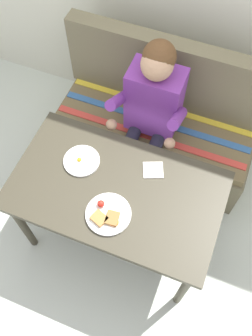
{
  "coord_description": "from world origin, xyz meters",
  "views": [
    {
      "loc": [
        0.39,
        -0.83,
        2.59
      ],
      "look_at": [
        0.0,
        0.15,
        0.72
      ],
      "focal_mm": 39.4,
      "sensor_mm": 36.0,
      "label": 1
    }
  ],
  "objects": [
    {
      "name": "person",
      "position": [
        -0.01,
        0.59,
        0.74
      ],
      "size": [
        0.45,
        0.61,
        1.21
      ],
      "color": "#72318F",
      "rests_on": "ground"
    },
    {
      "name": "napkin",
      "position": [
        0.15,
        0.19,
        0.73
      ],
      "size": [
        0.15,
        0.14,
        0.01
      ],
      "primitive_type": "cube",
      "rotation": [
        0.0,
        0.0,
        0.39
      ],
      "color": "silver",
      "rests_on": "table"
    },
    {
      "name": "plate_breakfast",
      "position": [
        0.02,
        -0.17,
        0.74
      ],
      "size": [
        0.25,
        0.25,
        0.05
      ],
      "color": "white",
      "rests_on": "table"
    },
    {
      "name": "couch",
      "position": [
        0.0,
        0.76,
        0.33
      ],
      "size": [
        1.44,
        0.56,
        1.0
      ],
      "color": "#6A6248",
      "rests_on": "ground"
    },
    {
      "name": "plate_eggs",
      "position": [
        -0.26,
        0.09,
        0.74
      ],
      "size": [
        0.21,
        0.21,
        0.04
      ],
      "color": "white",
      "rests_on": "table"
    },
    {
      "name": "table",
      "position": [
        0.0,
        0.0,
        0.65
      ],
      "size": [
        1.2,
        0.7,
        0.73
      ],
      "color": "#373225",
      "rests_on": "ground"
    },
    {
      "name": "ground_plane",
      "position": [
        0.0,
        0.0,
        0.0
      ],
      "size": [
        8.0,
        8.0,
        0.0
      ],
      "primitive_type": "plane",
      "color": "silver"
    }
  ]
}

